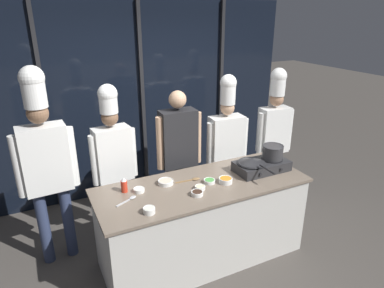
% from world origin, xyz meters
% --- Properties ---
extents(ground_plane, '(24.00, 24.00, 0.00)m').
position_xyz_m(ground_plane, '(0.00, 0.00, 0.00)').
color(ground_plane, '#47423D').
extents(window_wall_back, '(4.53, 0.09, 2.70)m').
position_xyz_m(window_wall_back, '(0.00, 1.88, 1.35)').
color(window_wall_back, black).
rests_on(window_wall_back, ground_plane).
extents(demo_counter, '(2.19, 0.83, 0.90)m').
position_xyz_m(demo_counter, '(0.00, 0.00, 0.45)').
color(demo_counter, beige).
rests_on(demo_counter, ground_plane).
extents(portable_stove, '(0.60, 0.33, 0.12)m').
position_xyz_m(portable_stove, '(0.73, -0.01, 0.96)').
color(portable_stove, '#28282B').
rests_on(portable_stove, demo_counter).
extents(frying_pan, '(0.31, 0.54, 0.05)m').
position_xyz_m(frying_pan, '(0.59, -0.01, 1.04)').
color(frying_pan, '#232326').
rests_on(frying_pan, portable_stove).
extents(stock_pot, '(0.26, 0.23, 0.15)m').
position_xyz_m(stock_pot, '(0.86, -0.01, 1.10)').
color(stock_pot, '#333335').
rests_on(stock_pot, portable_stove).
extents(squeeze_bottle_chili, '(0.06, 0.06, 0.15)m').
position_xyz_m(squeeze_bottle_chili, '(-0.76, 0.20, 0.97)').
color(squeeze_bottle_chili, red).
rests_on(squeeze_bottle_chili, demo_counter).
extents(prep_bowl_bean_sprouts, '(0.11, 0.11, 0.05)m').
position_xyz_m(prep_bowl_bean_sprouts, '(-0.67, -0.27, 0.93)').
color(prep_bowl_bean_sprouts, white).
rests_on(prep_bowl_bean_sprouts, demo_counter).
extents(prep_bowl_noodles, '(0.10, 0.10, 0.04)m').
position_xyz_m(prep_bowl_noodles, '(-0.08, -0.09, 0.92)').
color(prep_bowl_noodles, white).
rests_on(prep_bowl_noodles, demo_counter).
extents(prep_bowl_carrots, '(0.14, 0.14, 0.06)m').
position_xyz_m(prep_bowl_carrots, '(0.22, -0.08, 0.93)').
color(prep_bowl_carrots, white).
rests_on(prep_bowl_carrots, demo_counter).
extents(prep_bowl_soy_glaze, '(0.12, 0.12, 0.04)m').
position_xyz_m(prep_bowl_soy_glaze, '(-0.16, -0.18, 0.92)').
color(prep_bowl_soy_glaze, white).
rests_on(prep_bowl_soy_glaze, demo_counter).
extents(prep_bowl_garlic, '(0.11, 0.11, 0.04)m').
position_xyz_m(prep_bowl_garlic, '(-0.63, 0.13, 0.92)').
color(prep_bowl_garlic, white).
rests_on(prep_bowl_garlic, demo_counter).
extents(prep_bowl_chicken, '(0.16, 0.16, 0.04)m').
position_xyz_m(prep_bowl_chicken, '(-0.34, 0.17, 0.92)').
color(prep_bowl_chicken, white).
rests_on(prep_bowl_chicken, demo_counter).
extents(prep_bowl_scallions, '(0.12, 0.12, 0.04)m').
position_xyz_m(prep_bowl_scallions, '(0.07, -0.01, 0.92)').
color(prep_bowl_scallions, white).
rests_on(prep_bowl_scallions, demo_counter).
extents(serving_spoon_slotted, '(0.27, 0.06, 0.02)m').
position_xyz_m(serving_spoon_slotted, '(-0.06, 0.12, 0.91)').
color(serving_spoon_slotted, olive).
rests_on(serving_spoon_slotted, demo_counter).
extents(serving_spoon_solid, '(0.23, 0.13, 0.02)m').
position_xyz_m(serving_spoon_solid, '(-0.76, 0.03, 0.91)').
color(serving_spoon_solid, '#B2B5BA').
rests_on(serving_spoon_solid, demo_counter).
extents(chef_head, '(0.59, 0.26, 2.10)m').
position_xyz_m(chef_head, '(-1.40, 0.67, 1.22)').
color(chef_head, '#2D3856').
rests_on(chef_head, ground_plane).
extents(chef_sous, '(0.52, 0.24, 1.85)m').
position_xyz_m(chef_sous, '(-0.72, 0.77, 1.09)').
color(chef_sous, '#2D3856').
rests_on(chef_sous, ground_plane).
extents(person_guest, '(0.55, 0.23, 1.73)m').
position_xyz_m(person_guest, '(0.02, 0.66, 1.05)').
color(person_guest, '#4C4C51').
rests_on(person_guest, ground_plane).
extents(chef_line, '(0.56, 0.25, 1.85)m').
position_xyz_m(chef_line, '(0.70, 0.70, 1.04)').
color(chef_line, '#232326').
rests_on(chef_line, ground_plane).
extents(chef_pastry, '(0.52, 0.24, 1.89)m').
position_xyz_m(chef_pastry, '(1.42, 0.65, 1.09)').
color(chef_pastry, '#4C4C51').
rests_on(chef_pastry, ground_plane).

